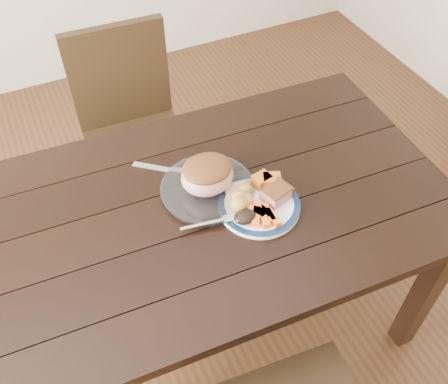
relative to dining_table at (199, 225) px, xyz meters
name	(u,v)px	position (x,y,z in m)	size (l,w,h in m)	color
ground	(205,322)	(0.00, 0.00, -0.66)	(4.00, 4.00, 0.00)	#472B16
dining_table	(199,225)	(0.00, 0.00, 0.00)	(1.64, 0.97, 0.75)	black
chair_far	(132,124)	(-0.01, 0.74, -0.13)	(0.44, 0.45, 0.93)	black
dinner_plate	(259,206)	(0.17, -0.08, 0.10)	(0.25, 0.25, 0.02)	white
plate_rim	(259,204)	(0.17, -0.08, 0.11)	(0.25, 0.25, 0.02)	#0D2041
serving_platter	(208,190)	(0.05, 0.05, 0.10)	(0.29, 0.29, 0.02)	white
pork_slice	(276,194)	(0.23, -0.09, 0.13)	(0.08, 0.07, 0.04)	#A87366
roasted_potatoes	(242,198)	(0.12, -0.06, 0.13)	(0.09, 0.09, 0.05)	gold
carrot_batons	(263,215)	(0.16, -0.14, 0.12)	(0.08, 0.11, 0.02)	#FF5F15
pumpkin_wedges	(267,180)	(0.23, -0.02, 0.13)	(0.09, 0.07, 0.04)	orange
dark_mushroom	(245,217)	(0.10, -0.12, 0.13)	(0.07, 0.05, 0.03)	black
fork	(214,222)	(0.01, -0.09, 0.11)	(0.18, 0.04, 0.00)	silver
roast_joint	(207,176)	(0.05, 0.05, 0.16)	(0.17, 0.14, 0.11)	tan
cut_slice	(237,190)	(0.13, -0.01, 0.12)	(0.07, 0.06, 0.02)	tan
carving_knife	(196,174)	(0.05, 0.13, 0.10)	(0.26, 0.22, 0.01)	silver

